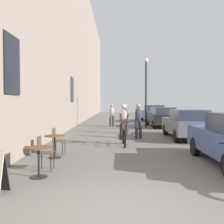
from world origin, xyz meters
TOP-DOWN VIEW (x-y plane):
  - ground_plane at (0.00, 0.00)m, footprint 88.00×88.00m
  - building_facade_left at (-3.45, 14.00)m, footprint 0.54×68.00m
  - cafe_table_near at (-2.03, 1.97)m, footprint 0.64×0.64m
  - cafe_chair_near_toward_street at (-2.11, 2.63)m, footprint 0.38×0.38m
  - cafe_table_mid at (-2.16, 4.13)m, footprint 0.64×0.64m
  - cafe_chair_mid_toward_street at (-2.23, 4.78)m, footprint 0.40×0.40m
  - cyclist_on_bicycle at (0.13, 6.69)m, footprint 0.52×1.76m
  - pedestrian_near at (0.91, 8.60)m, footprint 0.36×0.28m
  - pedestrian_mid at (0.37, 10.73)m, footprint 0.34×0.25m
  - pedestrian_far at (1.23, 12.82)m, footprint 0.38×0.30m
  - pedestrian_furthest at (-0.47, 14.77)m, footprint 0.36×0.27m
  - street_lamp at (1.95, 14.28)m, footprint 0.32×0.32m
  - parked_car_second at (3.26, 8.64)m, footprint 1.74×4.04m
  - parked_car_third at (3.13, 14.73)m, footprint 1.81×4.09m
  - parked_car_fourth at (3.33, 20.19)m, footprint 1.90×4.37m

SIDE VIEW (x-z plane):
  - ground_plane at x=0.00m, z-range 0.00..0.00m
  - cafe_chair_near_toward_street at x=-2.11m, z-range 0.07..0.96m
  - cafe_chair_mid_toward_street at x=-2.23m, z-range 0.07..0.96m
  - cafe_table_near at x=-2.03m, z-range 0.16..0.88m
  - cafe_table_mid at x=-2.16m, z-range 0.16..0.88m
  - parked_car_second at x=3.26m, z-range 0.03..1.46m
  - parked_car_third at x=3.13m, z-range 0.03..1.46m
  - parked_car_fourth at x=3.33m, z-range 0.03..1.57m
  - cyclist_on_bicycle at x=0.13m, z-range -0.06..1.68m
  - pedestrian_furthest at x=-0.47m, z-range 0.10..1.74m
  - pedestrian_mid at x=0.37m, z-range 0.11..1.77m
  - pedestrian_far at x=1.23m, z-range 0.11..1.80m
  - pedestrian_near at x=0.91m, z-range 0.11..1.82m
  - street_lamp at x=1.95m, z-range 0.66..5.56m
  - building_facade_left at x=-3.45m, z-range 0.00..13.77m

